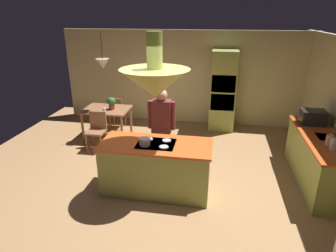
# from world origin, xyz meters

# --- Properties ---
(ground) EXTENTS (8.16, 8.16, 0.00)m
(ground) POSITION_xyz_m (0.00, 0.00, 0.00)
(ground) COLOR #AD7F51
(wall_back) EXTENTS (6.80, 0.10, 2.55)m
(wall_back) POSITION_xyz_m (0.00, 3.45, 1.27)
(wall_back) COLOR beige
(wall_back) RESTS_ON ground
(kitchen_island) EXTENTS (1.89, 0.85, 0.93)m
(kitchen_island) POSITION_xyz_m (0.00, -0.20, 0.46)
(kitchen_island) COLOR #A0A84C
(kitchen_island) RESTS_ON ground
(counter_run_right) EXTENTS (0.73, 2.22, 0.91)m
(counter_run_right) POSITION_xyz_m (2.84, 0.60, 0.46)
(counter_run_right) COLOR #A0A84C
(counter_run_right) RESTS_ON ground
(oven_tower) EXTENTS (0.66, 0.62, 2.09)m
(oven_tower) POSITION_xyz_m (1.10, 3.04, 1.04)
(oven_tower) COLOR #A0A84C
(oven_tower) RESTS_ON ground
(dining_table) EXTENTS (1.11, 0.85, 0.76)m
(dining_table) POSITION_xyz_m (-1.70, 1.90, 0.66)
(dining_table) COLOR #986241
(dining_table) RESTS_ON ground
(person_at_island) EXTENTS (0.53, 0.22, 1.67)m
(person_at_island) POSITION_xyz_m (-0.04, 0.50, 0.96)
(person_at_island) COLOR tan
(person_at_island) RESTS_ON ground
(range_hood) EXTENTS (1.10, 1.10, 1.00)m
(range_hood) POSITION_xyz_m (0.00, -0.20, 1.96)
(range_hood) COLOR #A0A84C
(pendant_light_over_table) EXTENTS (0.32, 0.32, 0.82)m
(pendant_light_over_table) POSITION_xyz_m (-1.70, 1.90, 1.86)
(pendant_light_over_table) COLOR beige
(chair_facing_island) EXTENTS (0.40, 0.40, 0.87)m
(chair_facing_island) POSITION_xyz_m (-1.70, 1.25, 0.50)
(chair_facing_island) COLOR #986241
(chair_facing_island) RESTS_ON ground
(chair_by_back_wall) EXTENTS (0.40, 0.40, 0.87)m
(chair_by_back_wall) POSITION_xyz_m (-1.70, 2.55, 0.50)
(chair_by_back_wall) COLOR #986241
(chair_by_back_wall) RESTS_ON ground
(potted_plant_on_table) EXTENTS (0.20, 0.20, 0.30)m
(potted_plant_on_table) POSITION_xyz_m (-1.55, 1.89, 0.93)
(potted_plant_on_table) COLOR #99382D
(potted_plant_on_table) RESTS_ON dining_table
(cup_on_table) EXTENTS (0.07, 0.07, 0.09)m
(cup_on_table) POSITION_xyz_m (-1.67, 1.69, 0.81)
(cup_on_table) COLOR white
(cup_on_table) RESTS_ON dining_table
(canister_flour) EXTENTS (0.11, 0.11, 0.19)m
(canister_flour) POSITION_xyz_m (2.84, 0.06, 1.00)
(canister_flour) COLOR silver
(canister_flour) RESTS_ON counter_run_right
(canister_sugar) EXTENTS (0.12, 0.12, 0.18)m
(canister_sugar) POSITION_xyz_m (2.84, 0.24, 1.00)
(canister_sugar) COLOR #E0B78C
(canister_sugar) RESTS_ON counter_run_right
(microwave_on_counter) EXTENTS (0.46, 0.36, 0.28)m
(microwave_on_counter) POSITION_xyz_m (2.84, 1.25, 1.05)
(microwave_on_counter) COLOR #232326
(microwave_on_counter) RESTS_ON counter_run_right
(cooking_pot_on_cooktop) EXTENTS (0.18, 0.18, 0.12)m
(cooking_pot_on_cooktop) POSITION_xyz_m (-0.16, -0.33, 0.99)
(cooking_pot_on_cooktop) COLOR #B2B2B7
(cooking_pot_on_cooktop) RESTS_ON kitchen_island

